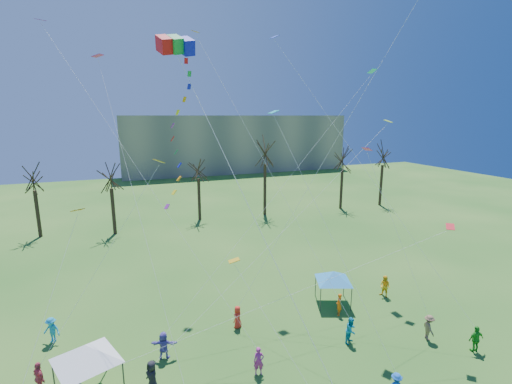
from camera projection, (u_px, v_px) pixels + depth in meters
name	position (u px, v px, depth m)	size (l,w,h in m)	color
distant_building	(236.00, 143.00, 97.84)	(60.00, 14.00, 15.00)	gray
bare_tree_row	(227.00, 169.00, 50.99)	(68.30, 7.94, 12.22)	black
big_box_kite	(184.00, 136.00, 19.19)	(3.66, 6.19, 19.69)	red
canopy_tent_white	(86.00, 353.00, 18.78)	(3.87, 3.87, 3.13)	#3F3F44
canopy_tent_blue	(333.00, 276.00, 28.50)	(3.44, 3.44, 2.76)	#3F3F44
festival_crowd	(247.00, 352.00, 21.55)	(26.87, 13.60, 1.86)	#E81D4D
small_kites_aloft	(268.00, 124.00, 24.48)	(27.01, 18.20, 31.93)	orange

